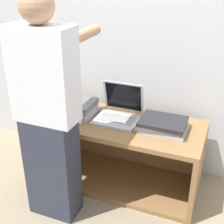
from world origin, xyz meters
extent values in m
plane|color=gray|center=(0.00, 0.00, 0.00)|extent=(12.00, 12.00, 0.00)
cube|color=silver|center=(0.00, 0.68, 1.20)|extent=(8.00, 0.05, 2.40)
cube|color=olive|center=(0.00, 0.29, 0.54)|extent=(1.34, 0.57, 0.04)
cube|color=olive|center=(0.00, 0.29, 0.02)|extent=(1.34, 0.57, 0.04)
cube|color=olive|center=(-0.65, 0.29, 0.28)|extent=(0.04, 0.57, 0.48)
cube|color=olive|center=(0.65, 0.29, 0.28)|extent=(0.04, 0.57, 0.48)
cube|color=olive|center=(0.00, 0.55, 0.28)|extent=(1.27, 0.04, 0.48)
cube|color=#B7B7BC|center=(0.00, 0.29, 0.56)|extent=(0.33, 0.26, 0.02)
cube|color=gray|center=(0.00, 0.30, 0.58)|extent=(0.27, 0.14, 0.00)
cube|color=#B7B7BC|center=(0.00, 0.44, 0.70)|extent=(0.33, 0.06, 0.25)
cube|color=black|center=(0.00, 0.44, 0.70)|extent=(0.29, 0.05, 0.22)
cube|color=#B7B7BC|center=(-0.36, 0.29, 0.57)|extent=(0.33, 0.26, 0.03)
cube|color=#B7B7BC|center=(-0.37, 0.29, 0.60)|extent=(0.34, 0.27, 0.03)
cube|color=gray|center=(-0.37, 0.29, 0.62)|extent=(0.34, 0.27, 0.03)
cube|color=slate|center=(-0.37, 0.29, 0.65)|extent=(0.34, 0.26, 0.03)
cube|color=#B7B7BC|center=(0.37, 0.29, 0.57)|extent=(0.33, 0.26, 0.03)
cube|color=slate|center=(0.35, 0.29, 0.60)|extent=(0.34, 0.27, 0.03)
cube|color=#232326|center=(0.36, 0.29, 0.62)|extent=(0.33, 0.26, 0.03)
cube|color=#2D3342|center=(-0.28, -0.20, 0.38)|extent=(0.34, 0.20, 0.75)
cube|color=white|center=(-0.28, -0.20, 1.05)|extent=(0.40, 0.20, 0.59)
sphere|color=tan|center=(-0.28, -0.20, 1.45)|extent=(0.20, 0.20, 0.20)
cylinder|color=tan|center=(-0.44, 0.06, 1.26)|extent=(0.07, 0.32, 0.07)
cylinder|color=tan|center=(-0.12, 0.06, 1.26)|extent=(0.07, 0.32, 0.07)
cube|color=red|center=(-0.36, 0.22, 0.67)|extent=(0.06, 0.02, 0.01)
camera|label=1|loc=(0.76, -1.70, 1.67)|focal=50.00mm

